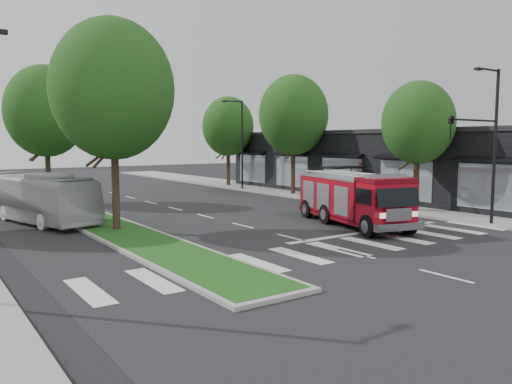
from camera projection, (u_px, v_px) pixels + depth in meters
ground at (291, 238)px, 22.72m from camera, size 140.00×140.00×0.00m
sidewalk_right at (336, 198)px, 37.99m from camera, size 5.00×80.00×0.15m
median at (56, 205)px, 33.98m from camera, size 3.00×50.00×0.15m
storefront_row at (377, 165)px, 40.31m from camera, size 8.00×30.00×5.00m
bus_shelter at (342, 174)px, 35.54m from camera, size 3.20×1.60×2.61m
tree_right_near at (418, 123)px, 30.35m from camera, size 4.40×4.40×8.05m
tree_right_mid at (293, 115)px, 40.04m from camera, size 5.60×5.60×9.72m
tree_right_far at (228, 126)px, 48.26m from camera, size 5.00×5.00×8.73m
tree_median_near at (113, 89)px, 23.51m from camera, size 5.80×5.80×10.16m
tree_median_far at (46, 111)px, 34.97m from camera, size 5.60×5.60×9.72m
streetlight_right_near at (486, 136)px, 24.87m from camera, size 4.08×0.22×8.00m
streetlight_right_far at (241, 140)px, 44.48m from camera, size 2.11×0.20×8.00m
fire_engine at (353, 199)px, 25.96m from camera, size 4.46×8.59×2.86m
city_bus at (37, 198)px, 26.95m from camera, size 4.49×9.88×2.68m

